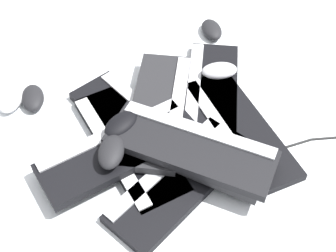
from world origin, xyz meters
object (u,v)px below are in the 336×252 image
(keyboard_2, at_px, (128,145))
(mouse_5, at_px, (212,30))
(keyboard_5, at_px, (186,149))
(mouse_2, at_px, (33,98))
(keyboard_8, at_px, (191,147))
(mouse_3, at_px, (111,152))
(keyboard_0, at_px, (211,94))
(mouse_4, at_px, (12,99))
(mouse_0, at_px, (219,71))
(mouse_1, at_px, (121,124))
(keyboard_3, at_px, (181,180))
(keyboard_4, at_px, (239,128))
(keyboard_6, at_px, (120,150))
(keyboard_7, at_px, (159,109))
(keyboard_1, at_px, (135,124))

(keyboard_2, relative_size, mouse_5, 3.98)
(keyboard_5, relative_size, mouse_2, 4.10)
(keyboard_8, relative_size, mouse_3, 4.03)
(keyboard_0, xyz_separation_m, mouse_4, (-0.25, 0.54, 0.01))
(keyboard_0, height_order, mouse_2, mouse_2)
(mouse_0, distance_m, mouse_5, 0.24)
(keyboard_0, bearing_deg, mouse_5, 18.50)
(mouse_0, relative_size, mouse_1, 1.00)
(keyboard_3, distance_m, keyboard_8, 0.09)
(keyboard_3, xyz_separation_m, mouse_0, (0.40, 0.03, 0.04))
(mouse_1, height_order, mouse_5, mouse_1)
(keyboard_8, relative_size, mouse_2, 4.03)
(keyboard_2, bearing_deg, keyboard_3, -106.76)
(keyboard_5, xyz_separation_m, mouse_0, (0.32, 0.01, 0.01))
(keyboard_4, relative_size, mouse_0, 3.83)
(keyboard_2, bearing_deg, keyboard_6, 178.15)
(keyboard_5, relative_size, mouse_4, 4.10)
(mouse_4, bearing_deg, keyboard_3, -109.11)
(keyboard_0, distance_m, keyboard_3, 0.33)
(mouse_2, bearing_deg, mouse_3, -147.58)
(keyboard_2, xyz_separation_m, mouse_2, (0.05, 0.34, 0.01))
(keyboard_2, distance_m, keyboard_3, 0.18)
(keyboard_2, relative_size, keyboard_5, 0.97)
(mouse_4, bearing_deg, mouse_1, -103.45)
(keyboard_5, xyz_separation_m, mouse_1, (-0.01, 0.18, 0.04))
(mouse_4, height_order, mouse_5, same)
(keyboard_6, bearing_deg, keyboard_0, -24.89)
(keyboard_2, height_order, mouse_2, mouse_2)
(keyboard_6, bearing_deg, mouse_2, 74.44)
(keyboard_3, distance_m, mouse_2, 0.53)
(keyboard_8, xyz_separation_m, mouse_2, (0.04, 0.52, -0.05))
(keyboard_0, xyz_separation_m, keyboard_2, (-0.27, 0.15, 0.00))
(keyboard_0, distance_m, keyboard_8, 0.27)
(keyboard_0, height_order, keyboard_3, same)
(keyboard_3, relative_size, keyboard_7, 1.00)
(keyboard_1, xyz_separation_m, mouse_5, (0.49, -0.06, 0.01))
(mouse_1, bearing_deg, mouse_2, -80.53)
(mouse_2, relative_size, mouse_5, 1.00)
(keyboard_2, relative_size, keyboard_6, 0.98)
(keyboard_6, relative_size, keyboard_8, 1.01)
(keyboard_1, height_order, keyboard_5, keyboard_5)
(keyboard_4, bearing_deg, mouse_0, 34.58)
(keyboard_5, distance_m, mouse_5, 0.55)
(keyboard_4, bearing_deg, keyboard_6, 129.55)
(keyboard_7, bearing_deg, keyboard_1, 138.07)
(mouse_1, bearing_deg, keyboard_1, -168.87)
(keyboard_6, distance_m, keyboard_8, 0.19)
(keyboard_6, bearing_deg, mouse_5, -4.82)
(mouse_3, bearing_deg, keyboard_0, 140.91)
(mouse_3, distance_m, mouse_4, 0.41)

